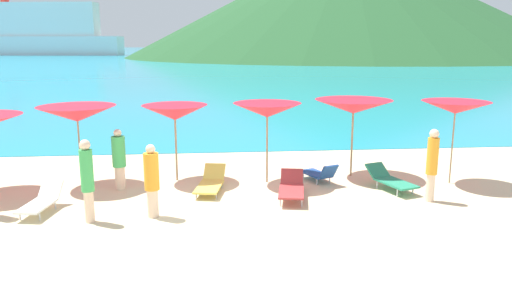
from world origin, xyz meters
name	(u,v)px	position (x,y,z in m)	size (l,w,h in m)	color
ground_plane	(220,138)	(0.00, 10.00, -0.15)	(50.00, 100.00, 0.30)	beige
ocean_water	(211,51)	(0.00, 226.39, 0.01)	(650.00, 440.00, 0.02)	teal
headland_hill	(348,0)	(40.11, 133.12, 16.37)	(128.83, 128.83, 32.75)	#235128
umbrella_1	(77,114)	(-4.07, 2.61, 2.05)	(2.32, 2.32, 2.27)	#9E7F59
umbrella_2	(175,113)	(-1.40, 2.86, 2.01)	(2.08, 2.08, 2.24)	#9E7F59
umbrella_3	(267,110)	(1.23, 2.42, 2.11)	(2.00, 2.00, 2.32)	#9E7F59
umbrella_4	(353,107)	(3.87, 2.88, 2.12)	(2.46, 2.46, 2.33)	#9E7F59
umbrella_5	(455,108)	(6.49, 1.82, 2.20)	(2.00, 2.00, 2.38)	#9E7F59
lounge_chair_0	(291,187)	(1.69, 0.82, 0.30)	(0.90, 1.72, 0.62)	#A53333
lounge_chair_1	(319,173)	(2.75, 2.27, 0.26)	(0.96, 1.40, 0.63)	#1E478C
lounge_chair_2	(390,179)	(4.54, 1.36, 0.29)	(1.11, 1.73, 0.59)	#268C66
lounge_chair_3	(41,201)	(-4.45, 0.37, 0.28)	(0.75, 1.54, 0.62)	white
lounge_chair_4	(211,182)	(-0.41, 1.68, 0.25)	(0.91, 1.76, 0.59)	#D8BF4C
beachgoer_1	(119,158)	(-2.90, 2.10, 0.88)	(0.36, 0.36, 1.69)	beige
beachgoer_2	(432,162)	(5.18, 0.29, 1.03)	(0.28, 0.28, 1.88)	beige
beachgoer_3	(152,179)	(-1.74, -0.21, 0.91)	(0.34, 0.34, 1.73)	beige
beachgoer_4	(87,178)	(-3.13, -0.42, 1.04)	(0.29, 0.29, 1.91)	beige
cruise_ship	(30,32)	(-59.19, 158.29, 7.47)	(60.36, 15.46, 19.81)	white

